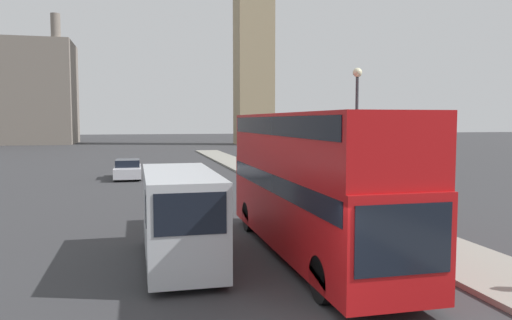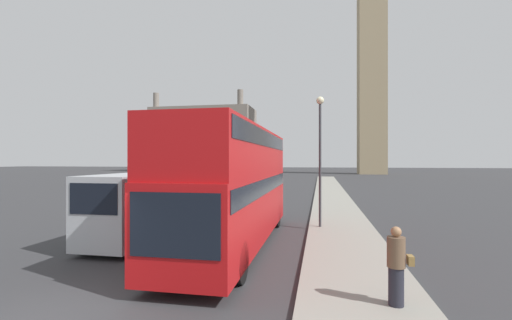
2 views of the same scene
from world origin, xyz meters
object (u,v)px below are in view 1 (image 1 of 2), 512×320
at_px(street_lamp, 357,123).
at_px(parked_sedan, 128,170).
at_px(red_double_decker_bus, 310,177).
at_px(white_van, 180,215).

relative_size(street_lamp, parked_sedan, 1.31).
height_order(red_double_decker_bus, parked_sedan, red_double_decker_bus).
height_order(white_van, street_lamp, street_lamp).
height_order(red_double_decker_bus, white_van, red_double_decker_bus).
bearing_deg(white_van, parked_sedan, 94.66).
xyz_separation_m(red_double_decker_bus, parked_sedan, (-5.84, 22.74, -1.83)).
relative_size(red_double_decker_bus, street_lamp, 1.83).
distance_m(white_van, street_lamp, 8.43).
distance_m(red_double_decker_bus, street_lamp, 5.04).
xyz_separation_m(white_van, parked_sedan, (-1.86, 22.78, -0.82)).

